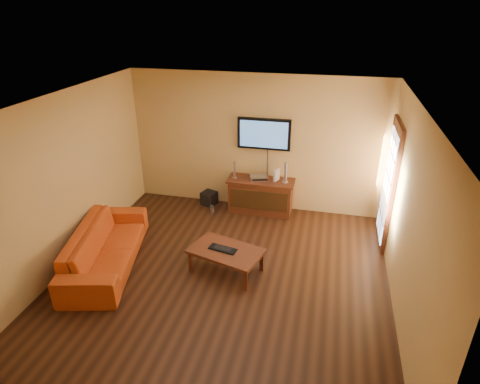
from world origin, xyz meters
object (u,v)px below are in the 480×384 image
(speaker_left, at_px, (235,171))
(bottle, at_px, (212,210))
(television, at_px, (264,134))
(keyboard, at_px, (223,249))
(speaker_right, at_px, (286,173))
(game_console, at_px, (276,175))
(subwoofer, at_px, (209,198))
(av_receiver, at_px, (259,177))
(coffee_table, at_px, (226,252))
(sofa, at_px, (105,241))
(media_console, at_px, (261,196))

(speaker_left, height_order, bottle, speaker_left)
(television, distance_m, keyboard, 2.57)
(speaker_right, relative_size, game_console, 1.78)
(speaker_left, distance_m, game_console, 0.83)
(speaker_left, bearing_deg, subwoofer, 171.10)
(av_receiver, bearing_deg, coffee_table, -110.46)
(television, bearing_deg, keyboard, -95.35)
(television, relative_size, av_receiver, 3.11)
(coffee_table, xyz_separation_m, speaker_right, (0.64, 2.07, 0.54))
(television, xyz_separation_m, coffee_table, (-0.16, -2.28, -1.23))
(sofa, bearing_deg, coffee_table, -95.85)
(media_console, xyz_separation_m, sofa, (-2.08, -2.34, 0.09))
(speaker_right, bearing_deg, coffee_table, -107.06)
(av_receiver, xyz_separation_m, keyboard, (-0.17, -2.09, -0.34))
(media_console, distance_m, speaker_left, 0.73)
(coffee_table, xyz_separation_m, subwoofer, (-0.95, 2.14, -0.20))
(media_console, xyz_separation_m, bottle, (-0.91, -0.37, -0.25))
(coffee_table, height_order, subwoofer, coffee_table)
(sofa, bearing_deg, speaker_left, -47.60)
(coffee_table, height_order, speaker_right, speaker_right)
(media_console, relative_size, speaker_right, 3.24)
(av_receiver, distance_m, game_console, 0.35)
(sofa, bearing_deg, media_console, -55.45)
(coffee_table, bearing_deg, keyboard, -178.22)
(speaker_right, distance_m, bottle, 1.64)
(television, distance_m, speaker_right, 0.86)
(subwoofer, bearing_deg, speaker_right, 17.26)
(sofa, bearing_deg, bottle, -44.52)
(av_receiver, bearing_deg, speaker_right, -19.40)
(coffee_table, distance_m, sofa, 1.94)
(game_console, xyz_separation_m, keyboard, (-0.51, -2.11, -0.41))
(media_console, height_order, sofa, sofa)
(coffee_table, bearing_deg, television, 85.97)
(game_console, bearing_deg, media_console, -148.83)
(coffee_table, distance_m, keyboard, 0.08)
(media_console, height_order, av_receiver, av_receiver)
(media_console, bearing_deg, sofa, -131.67)
(subwoofer, distance_m, keyboard, 2.33)
(television, relative_size, bottle, 4.53)
(television, height_order, keyboard, television)
(television, bearing_deg, speaker_left, -156.37)
(television, bearing_deg, subwoofer, -172.74)
(media_console, xyz_separation_m, game_console, (0.30, 0.04, 0.46))
(media_console, relative_size, game_console, 5.76)
(bottle, bearing_deg, coffee_table, -66.11)
(speaker_left, height_order, speaker_right, speaker_right)
(bottle, xyz_separation_m, keyboard, (0.70, -1.70, 0.29))
(av_receiver, xyz_separation_m, subwoofer, (-1.06, 0.05, -0.60))
(media_console, relative_size, coffee_table, 1.06)
(coffee_table, relative_size, sofa, 0.55)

